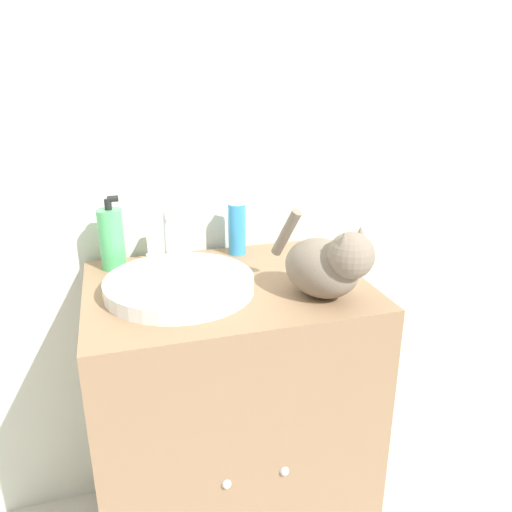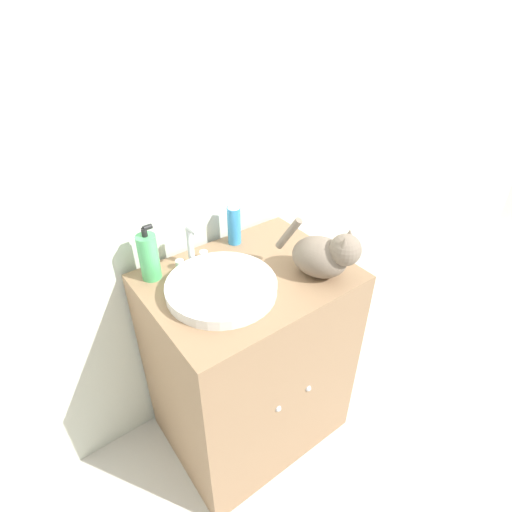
# 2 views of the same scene
# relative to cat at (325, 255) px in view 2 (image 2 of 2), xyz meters

# --- Properties ---
(ground_plane) EXTENTS (8.00, 8.00, 0.00)m
(ground_plane) POSITION_rel_cat_xyz_m (-0.22, -0.12, -0.98)
(ground_plane) COLOR beige
(wall_back) EXTENTS (6.00, 0.05, 2.50)m
(wall_back) POSITION_rel_cat_xyz_m (-0.22, 0.48, 0.27)
(wall_back) COLOR silver
(wall_back) RESTS_ON ground_plane
(vanity_cabinet) EXTENTS (0.74, 0.58, 0.89)m
(vanity_cabinet) POSITION_rel_cat_xyz_m (-0.22, 0.16, -0.54)
(vanity_cabinet) COLOR #8C6B4C
(vanity_cabinet) RESTS_ON ground_plane
(sink_basin) EXTENTS (0.38, 0.38, 0.04)m
(sink_basin) POSITION_rel_cat_xyz_m (-0.35, 0.14, -0.07)
(sink_basin) COLOR white
(sink_basin) RESTS_ON vanity_cabinet
(faucet) EXTENTS (0.13, 0.08, 0.17)m
(faucet) POSITION_rel_cat_xyz_m (-0.35, 0.34, -0.02)
(faucet) COLOR silver
(faucet) RESTS_ON vanity_cabinet
(cat) EXTENTS (0.23, 0.31, 0.21)m
(cat) POSITION_rel_cat_xyz_m (0.00, 0.00, 0.00)
(cat) COLOR #7A6B5B
(cat) RESTS_ON vanity_cabinet
(soap_bottle) EXTENTS (0.07, 0.07, 0.21)m
(soap_bottle) POSITION_rel_cat_xyz_m (-0.50, 0.36, 0.00)
(soap_bottle) COLOR #4CB266
(soap_bottle) RESTS_ON vanity_cabinet
(spray_bottle) EXTENTS (0.05, 0.05, 0.19)m
(spray_bottle) POSITION_rel_cat_xyz_m (-0.13, 0.38, 0.01)
(spray_bottle) COLOR #338CCC
(spray_bottle) RESTS_ON vanity_cabinet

